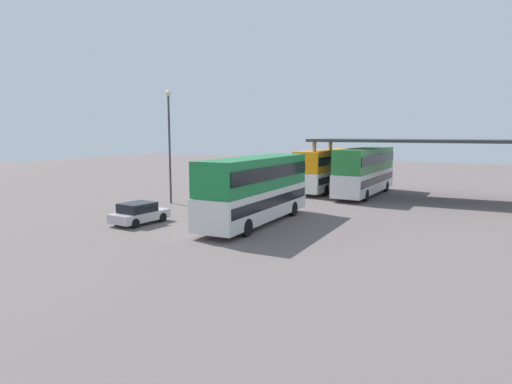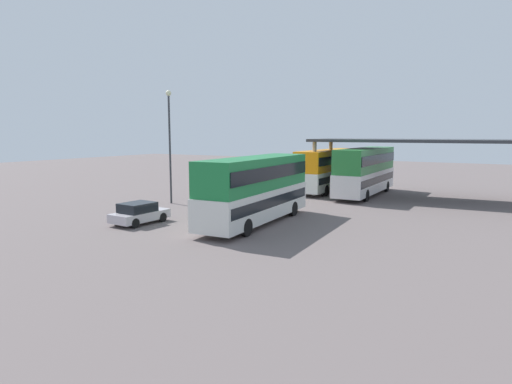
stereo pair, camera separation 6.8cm
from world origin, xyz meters
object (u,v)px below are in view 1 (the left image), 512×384
at_px(double_decker_near_canopy, 328,168).
at_px(lamppost_tall, 169,134).
at_px(double_decker_mid_row, 365,170).
at_px(double_decker_main, 256,187).
at_px(parked_hatchback, 139,213).

relative_size(double_decker_near_canopy, lamppost_tall, 1.28).
bearing_deg(double_decker_near_canopy, lamppost_tall, 149.83).
bearing_deg(double_decker_near_canopy, double_decker_mid_row, -107.77).
height_order(double_decker_near_canopy, lamppost_tall, lamppost_tall).
distance_m(double_decker_mid_row, lamppost_tall, 17.84).
xyz_separation_m(double_decker_main, double_decker_mid_row, (2.44, 15.91, 0.06)).
xyz_separation_m(double_decker_mid_row, lamppost_tall, (-12.39, -12.43, 3.21)).
height_order(double_decker_main, lamppost_tall, lamppost_tall).
relative_size(double_decker_near_canopy, double_decker_mid_row, 1.00).
bearing_deg(double_decker_main, parked_hatchback, 118.05).
distance_m(double_decker_main, parked_hatchback, 7.55).
xyz_separation_m(double_decker_main, double_decker_near_canopy, (-1.62, 17.29, -0.08)).
xyz_separation_m(double_decker_near_canopy, double_decker_mid_row, (4.06, -1.38, 0.14)).
relative_size(double_decker_main, parked_hatchback, 2.94).
distance_m(double_decker_main, double_decker_mid_row, 16.10).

